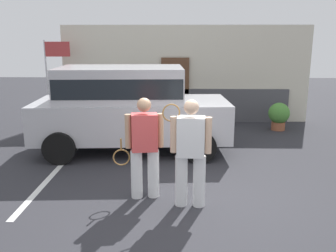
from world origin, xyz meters
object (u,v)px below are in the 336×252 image
object	(u,v)px
flag_pole	(52,66)
tennis_player_woman	(190,152)
parked_suv	(128,105)
tennis_player_man	(144,147)
potted_plant_by_porch	(279,115)

from	to	relation	value
flag_pole	tennis_player_woman	bearing A→B (deg)	-54.43
parked_suv	tennis_player_man	xyz separation A→B (m)	(0.64, -2.70, -0.24)
tennis_player_man	potted_plant_by_porch	xyz separation A→B (m)	(3.62, 4.86, -0.45)
parked_suv	potted_plant_by_porch	world-z (taller)	parked_suv
potted_plant_by_porch	flag_pole	xyz separation A→B (m)	(-6.96, 0.57, 1.40)
tennis_player_woman	flag_pole	world-z (taller)	flag_pole
potted_plant_by_porch	flag_pole	distance (m)	7.12
tennis_player_woman	potted_plant_by_porch	world-z (taller)	tennis_player_woman
parked_suv	flag_pole	xyz separation A→B (m)	(-2.70, 2.72, 0.71)
potted_plant_by_porch	flag_pole	bearing A→B (deg)	175.32
parked_suv	tennis_player_woman	xyz separation A→B (m)	(1.41, -3.02, -0.22)
parked_suv	tennis_player_woman	bearing A→B (deg)	-68.20
parked_suv	tennis_player_man	size ratio (longest dim) A/B	2.68
parked_suv	potted_plant_by_porch	bearing A→B (deg)	23.57
tennis_player_woman	potted_plant_by_porch	xyz separation A→B (m)	(2.85, 5.17, -0.47)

